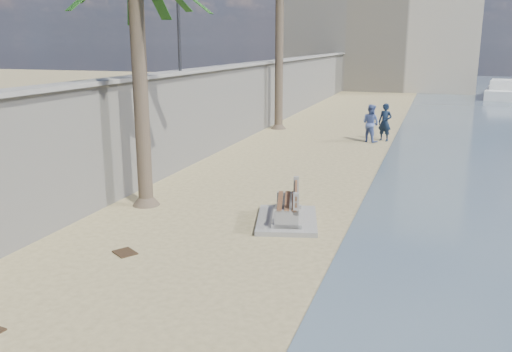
# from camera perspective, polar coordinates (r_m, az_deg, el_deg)

# --- Properties ---
(seawall) EXTENTS (0.45, 70.00, 3.50)m
(seawall) POSITION_cam_1_polar(r_m,az_deg,el_deg) (27.85, -0.64, 8.00)
(seawall) COLOR gray
(seawall) RESTS_ON ground_plane
(wall_cap) EXTENTS (0.80, 70.00, 0.12)m
(wall_cap) POSITION_cam_1_polar(r_m,az_deg,el_deg) (27.72, -0.65, 11.70)
(wall_cap) COLOR gray
(wall_cap) RESTS_ON seawall
(end_building) EXTENTS (18.00, 12.00, 14.00)m
(end_building) POSITION_cam_1_polar(r_m,az_deg,el_deg) (58.50, 13.28, 15.94)
(end_building) COLOR #B7AA93
(end_building) RESTS_ON ground_plane
(bench_far) EXTENTS (2.06, 2.59, 0.95)m
(bench_far) POSITION_cam_1_polar(r_m,az_deg,el_deg) (14.29, 3.30, -3.31)
(bench_far) COLOR gray
(bench_far) RESTS_ON ground_plane
(person_a) EXTENTS (0.87, 0.72, 2.06)m
(person_a) POSITION_cam_1_polar(r_m,az_deg,el_deg) (26.69, 13.44, 5.81)
(person_a) COLOR #121F33
(person_a) RESTS_ON ground_plane
(person_b) EXTENTS (1.19, 1.12, 1.98)m
(person_b) POSITION_cam_1_polar(r_m,az_deg,el_deg) (26.26, 11.98, 5.66)
(person_b) COLOR #4C5F9E
(person_b) RESTS_ON ground_plane
(yacht_far) EXTENTS (3.67, 9.35, 1.50)m
(yacht_far) POSITION_cam_1_polar(r_m,az_deg,el_deg) (51.72, 24.58, 7.97)
(yacht_far) COLOR silver
(yacht_far) RESTS_ON bay_water
(debris_d) EXTENTS (0.65, 0.62, 0.03)m
(debris_d) POSITION_cam_1_polar(r_m,az_deg,el_deg) (12.72, -13.63, -7.83)
(debris_d) COLOR #382616
(debris_d) RESTS_ON ground_plane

